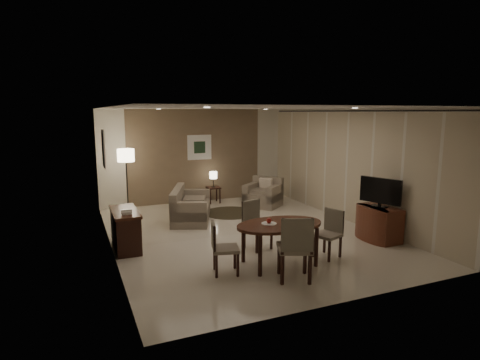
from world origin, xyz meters
name	(u,v)px	position (x,y,z in m)	size (l,w,h in m)	color
room_shell	(236,170)	(0.00, 0.40, 1.35)	(5.50, 7.00, 2.70)	beige
taupe_accent	(196,156)	(0.00, 3.48, 1.35)	(3.96, 0.03, 2.70)	#78624B
curtain_wall	(346,167)	(2.68, 0.00, 1.32)	(0.08, 6.70, 2.58)	beige
curtain_rod	(349,111)	(2.68, 0.00, 2.64)	(0.03, 0.03, 6.80)	black
art_back_frame	(199,147)	(0.10, 3.46, 1.60)	(0.72, 0.03, 0.72)	silver
art_back_canvas	(200,147)	(0.10, 3.44, 1.60)	(0.34, 0.01, 0.34)	#1C321D
art_left_frame	(104,149)	(-2.72, 1.20, 1.85)	(0.03, 0.60, 0.80)	silver
art_left_canvas	(104,149)	(-2.71, 1.20, 1.85)	(0.01, 0.46, 0.64)	gray
downlight_nl	(207,107)	(-1.40, -1.80, 2.69)	(0.10, 0.10, 0.01)	white
downlight_nr	(355,108)	(1.40, -1.80, 2.69)	(0.10, 0.10, 0.01)	white
downlight_fl	(159,109)	(-1.40, 1.80, 2.69)	(0.10, 0.10, 0.01)	white
downlight_fr	(265,109)	(1.40, 1.80, 2.69)	(0.10, 0.10, 0.01)	white
console_desk	(125,230)	(-2.49, 0.00, 0.38)	(0.48, 1.20, 0.75)	#4F2519
telephone	(126,212)	(-2.49, -0.30, 0.80)	(0.20, 0.14, 0.09)	white
tv_cabinet	(379,223)	(2.40, -1.50, 0.35)	(0.48, 0.90, 0.70)	#5D2C1C
flat_tv	(380,192)	(2.38, -1.50, 1.02)	(0.06, 0.88, 0.60)	black
dining_table	(279,244)	(-0.15, -1.89, 0.36)	(1.55, 0.97, 0.73)	#4F2519
chair_near	(294,247)	(-0.24, -2.54, 0.53)	(0.51, 0.51, 1.05)	gray
chair_far	(258,226)	(-0.14, -1.02, 0.46)	(0.45, 0.45, 0.92)	gray
chair_left	(226,248)	(-1.14, -1.90, 0.43)	(0.42, 0.42, 0.86)	gray
chair_right	(327,234)	(0.81, -1.93, 0.43)	(0.42, 0.42, 0.86)	gray
plate_a	(269,224)	(-0.33, -1.84, 0.73)	(0.26, 0.26, 0.02)	white
plate_b	(292,223)	(0.07, -1.94, 0.73)	(0.26, 0.26, 0.02)	white
fruit_apple	(269,221)	(-0.33, -1.84, 0.79)	(0.09, 0.09, 0.09)	#A41B12
napkin	(292,221)	(0.07, -1.94, 0.76)	(0.12, 0.08, 0.03)	white
round_rug	(230,213)	(0.38, 1.78, 0.01)	(1.37, 1.37, 0.01)	#38301F
sofa	(191,204)	(-0.74, 1.51, 0.40)	(0.84, 1.68, 0.79)	gray
armchair	(263,192)	(1.52, 2.12, 0.40)	(0.90, 0.85, 0.80)	gray
side_table	(214,195)	(0.38, 3.08, 0.23)	(0.37, 0.37, 0.47)	black
table_lamp	(213,179)	(0.38, 3.08, 0.72)	(0.22, 0.22, 0.50)	#FFEAC1
floor_lamp	(127,182)	(-2.08, 2.78, 0.84)	(0.43, 0.43, 1.69)	#FFE5B7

